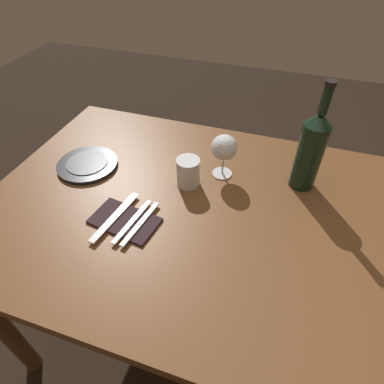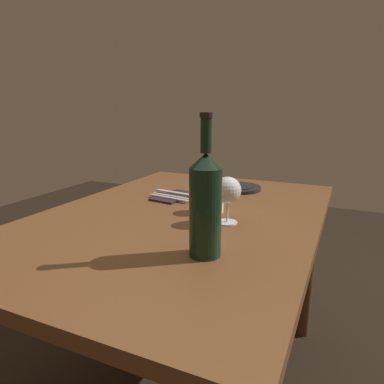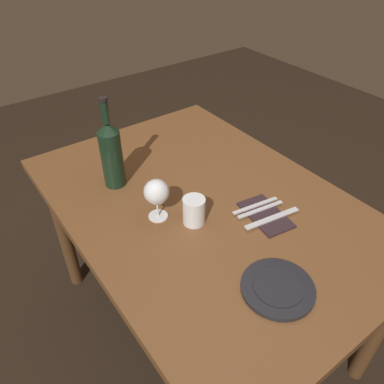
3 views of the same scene
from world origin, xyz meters
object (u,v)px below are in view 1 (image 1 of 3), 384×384
at_px(wine_bottle, 311,150).
at_px(wine_glass_left, 224,149).
at_px(dinner_plate, 88,164).
at_px(fork_inner, 132,221).
at_px(water_tumbler, 188,173).
at_px(fork_outer, 140,223).
at_px(folded_napkin, 125,221).
at_px(table_knife, 115,217).

bearing_deg(wine_bottle, wine_glass_left, 6.71).
xyz_separation_m(dinner_plate, fork_inner, (-0.26, 0.19, 0.00)).
distance_m(water_tumbler, fork_inner, 0.23).
relative_size(water_tumbler, fork_inner, 0.53).
bearing_deg(dinner_plate, wine_bottle, -169.20).
xyz_separation_m(water_tumbler, fork_outer, (0.07, 0.21, -0.03)).
xyz_separation_m(wine_glass_left, dinner_plate, (0.45, 0.10, -0.09)).
relative_size(dinner_plate, folded_napkin, 1.00).
relative_size(wine_glass_left, fork_inner, 0.82).
bearing_deg(fork_inner, wine_glass_left, -122.13).
relative_size(fork_inner, table_knife, 0.85).
bearing_deg(folded_napkin, water_tumbler, -119.26).
relative_size(wine_glass_left, dinner_plate, 0.73).
distance_m(dinner_plate, table_knife, 0.28).
relative_size(wine_glass_left, water_tumbler, 1.56).
relative_size(wine_bottle, water_tumbler, 3.63).
distance_m(wine_bottle, fork_inner, 0.56).
xyz_separation_m(wine_bottle, table_knife, (0.49, 0.32, -0.12)).
bearing_deg(table_knife, dinner_plate, -42.50).
distance_m(water_tumbler, table_knife, 0.26).
distance_m(dinner_plate, fork_inner, 0.33).
height_order(water_tumbler, folded_napkin, water_tumbler).
relative_size(fork_inner, fork_outer, 1.00).
height_order(wine_glass_left, water_tumbler, wine_glass_left).
distance_m(folded_napkin, fork_outer, 0.05).
height_order(wine_glass_left, wine_bottle, wine_bottle).
bearing_deg(fork_outer, folded_napkin, 0.00).
xyz_separation_m(wine_bottle, folded_napkin, (0.46, 0.32, -0.13)).
relative_size(folded_napkin, table_knife, 0.97).
xyz_separation_m(wine_glass_left, table_knife, (0.24, 0.30, -0.09)).
bearing_deg(wine_glass_left, fork_inner, 57.87).
distance_m(wine_glass_left, folded_napkin, 0.38).
xyz_separation_m(water_tumbler, table_knife, (0.15, 0.21, -0.03)).
bearing_deg(table_knife, fork_outer, -180.00).
bearing_deg(fork_inner, folded_napkin, 0.00).
bearing_deg(table_knife, water_tumbler, -125.04).
height_order(water_tumbler, dinner_plate, water_tumbler).
xyz_separation_m(folded_napkin, table_knife, (0.03, 0.00, 0.01)).
bearing_deg(dinner_plate, folded_napkin, 141.30).
distance_m(wine_glass_left, wine_bottle, 0.26).
height_order(folded_napkin, table_knife, table_knife).
distance_m(dinner_plate, fork_outer, 0.35).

